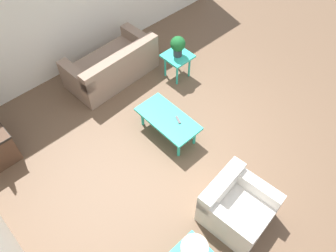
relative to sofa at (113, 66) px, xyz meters
The scene contains 8 objects.
ground_plane 2.19m from the sofa, behind, with size 14.00×14.00×0.00m, color brown.
sofa is the anchor object (origin of this frame).
armchair 3.52m from the sofa, behind, with size 0.92×0.91×0.69m.
coffee_table 1.77m from the sofa, behind, with size 1.08×0.55×0.41m.
side_table_plant 1.26m from the sofa, 131.07° to the right, with size 0.50×0.50×0.51m.
potted_plant 1.33m from the sofa, 131.07° to the right, with size 0.28×0.28×0.40m.
table_lamp 3.94m from the sofa, 157.13° to the left, with size 0.30×0.30×0.42m.
remote_control 1.91m from the sofa, behind, with size 0.16×0.10×0.02m.
Camera 1 is at (-2.09, 2.56, 4.48)m, focal length 35.00 mm.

